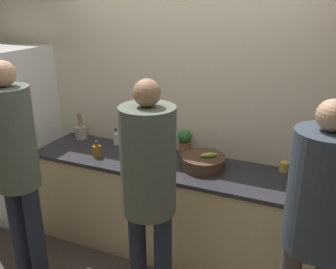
% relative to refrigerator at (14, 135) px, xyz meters
% --- Properties ---
extents(wall_back, '(5.20, 0.06, 2.60)m').
position_rel_refrigerator_xyz_m(wall_back, '(1.81, 0.38, 0.39)').
color(wall_back, beige).
rests_on(wall_back, ground_plane).
extents(counter, '(2.71, 0.67, 0.89)m').
position_rel_refrigerator_xyz_m(counter, '(1.81, 0.05, -0.46)').
color(counter, beige).
rests_on(counter, ground_plane).
extents(refrigerator, '(0.67, 0.74, 1.81)m').
position_rel_refrigerator_xyz_m(refrigerator, '(0.00, 0.00, 0.00)').
color(refrigerator, white).
rests_on(refrigerator, ground_plane).
extents(person_left, '(0.33, 0.33, 1.85)m').
position_rel_refrigerator_xyz_m(person_left, '(0.84, -0.80, 0.19)').
color(person_left, '#232838').
rests_on(person_left, ground_plane).
extents(person_center, '(0.37, 0.37, 1.79)m').
position_rel_refrigerator_xyz_m(person_center, '(1.89, -0.67, 0.18)').
color(person_center, '#232838').
rests_on(person_center, ground_plane).
extents(person_right, '(0.37, 0.37, 1.76)m').
position_rel_refrigerator_xyz_m(person_right, '(2.96, -0.63, 0.16)').
color(person_right, '#4C4742').
rests_on(person_right, ground_plane).
extents(fruit_bowl, '(0.37, 0.37, 0.15)m').
position_rel_refrigerator_xyz_m(fruit_bowl, '(2.04, 0.06, 0.04)').
color(fruit_bowl, '#4C3323').
rests_on(fruit_bowl, counter).
extents(utensil_crock, '(0.12, 0.12, 0.27)m').
position_rel_refrigerator_xyz_m(utensil_crock, '(0.66, 0.24, 0.05)').
color(utensil_crock, '#ADA393').
rests_on(utensil_crock, counter).
extents(bottle_red, '(0.06, 0.06, 0.22)m').
position_rel_refrigerator_xyz_m(bottle_red, '(1.55, 0.19, 0.07)').
color(bottle_red, red).
rests_on(bottle_red, counter).
extents(bottle_amber, '(0.08, 0.08, 0.16)m').
position_rel_refrigerator_xyz_m(bottle_amber, '(1.08, -0.10, 0.04)').
color(bottle_amber, brown).
rests_on(bottle_amber, counter).
extents(bottle_clear, '(0.06, 0.06, 0.16)m').
position_rel_refrigerator_xyz_m(bottle_clear, '(1.08, 0.24, 0.05)').
color(bottle_clear, silver).
rests_on(bottle_clear, counter).
extents(cup_yellow, '(0.08, 0.08, 0.08)m').
position_rel_refrigerator_xyz_m(cup_yellow, '(2.68, 0.27, 0.03)').
color(cup_yellow, gold).
rests_on(cup_yellow, counter).
extents(potted_plant, '(0.13, 0.13, 0.24)m').
position_rel_refrigerator_xyz_m(potted_plant, '(1.78, 0.29, 0.11)').
color(potted_plant, '#9E6042').
rests_on(potted_plant, counter).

